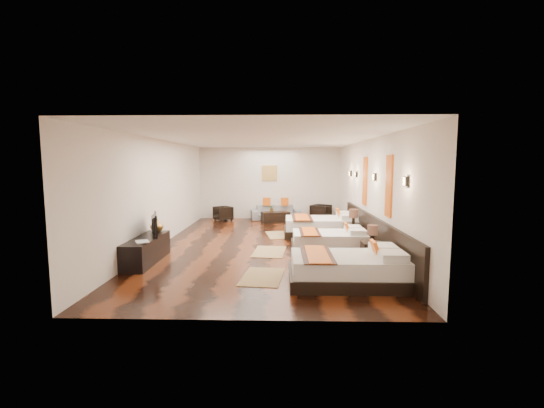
{
  "coord_description": "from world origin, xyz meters",
  "views": [
    {
      "loc": [
        0.48,
        -9.59,
        2.17
      ],
      "look_at": [
        0.22,
        0.02,
        1.1
      ],
      "focal_mm": 24.06,
      "sensor_mm": 36.0,
      "label": 1
    }
  ],
  "objects_px": {
    "nightstand_a": "(372,250)",
    "tv": "(152,225)",
    "bed_mid": "(330,241)",
    "armchair_right": "(321,212)",
    "table_plant": "(272,208)",
    "sofa": "(276,212)",
    "book": "(136,242)",
    "figurine": "(157,225)",
    "bed_near": "(349,269)",
    "nightstand_b": "(353,231)",
    "tv_console": "(147,250)",
    "armchair_left": "(223,213)",
    "bed_far": "(322,226)",
    "coffee_table": "(275,217)"
  },
  "relations": [
    {
      "from": "nightstand_a",
      "to": "armchair_left",
      "type": "relative_size",
      "value": 1.4
    },
    {
      "from": "sofa",
      "to": "armchair_right",
      "type": "distance_m",
      "value": 1.75
    },
    {
      "from": "bed_mid",
      "to": "armchair_right",
      "type": "relative_size",
      "value": 2.78
    },
    {
      "from": "sofa",
      "to": "armchair_left",
      "type": "relative_size",
      "value": 3.12
    },
    {
      "from": "book",
      "to": "figurine",
      "type": "bearing_deg",
      "value": 90.0
    },
    {
      "from": "bed_mid",
      "to": "bed_far",
      "type": "xyz_separation_m",
      "value": [
        0.0,
        1.85,
        0.05
      ]
    },
    {
      "from": "book",
      "to": "bed_mid",
      "type": "bearing_deg",
      "value": 22.82
    },
    {
      "from": "book",
      "to": "sofa",
      "type": "height_order",
      "value": "book"
    },
    {
      "from": "bed_mid",
      "to": "bed_far",
      "type": "bearing_deg",
      "value": 89.86
    },
    {
      "from": "bed_mid",
      "to": "armchair_right",
      "type": "xyz_separation_m",
      "value": [
        0.31,
        4.95,
        0.06
      ]
    },
    {
      "from": "bed_near",
      "to": "tv",
      "type": "xyz_separation_m",
      "value": [
        -4.15,
        1.56,
        0.53
      ]
    },
    {
      "from": "armchair_right",
      "to": "coffee_table",
      "type": "xyz_separation_m",
      "value": [
        -1.75,
        -0.63,
        -0.1
      ]
    },
    {
      "from": "figurine",
      "to": "table_plant",
      "type": "height_order",
      "value": "figurine"
    },
    {
      "from": "sofa",
      "to": "armchair_left",
      "type": "distance_m",
      "value": 2.04
    },
    {
      "from": "coffee_table",
      "to": "armchair_left",
      "type": "bearing_deg",
      "value": 168.95
    },
    {
      "from": "bed_far",
      "to": "table_plant",
      "type": "xyz_separation_m",
      "value": [
        -1.57,
        2.53,
        0.25
      ]
    },
    {
      "from": "bed_far",
      "to": "nightstand_a",
      "type": "relative_size",
      "value": 2.6
    },
    {
      "from": "armchair_right",
      "to": "coffee_table",
      "type": "height_order",
      "value": "armchair_right"
    },
    {
      "from": "bed_far",
      "to": "tv_console",
      "type": "bearing_deg",
      "value": -144.04
    },
    {
      "from": "bed_mid",
      "to": "tv_console",
      "type": "height_order",
      "value": "bed_mid"
    },
    {
      "from": "bed_mid",
      "to": "table_plant",
      "type": "distance_m",
      "value": 4.66
    },
    {
      "from": "nightstand_a",
      "to": "armchair_left",
      "type": "height_order",
      "value": "nightstand_a"
    },
    {
      "from": "bed_mid",
      "to": "coffee_table",
      "type": "height_order",
      "value": "bed_mid"
    },
    {
      "from": "tv",
      "to": "armchair_left",
      "type": "distance_m",
      "value": 5.75
    },
    {
      "from": "book",
      "to": "armchair_left",
      "type": "xyz_separation_m",
      "value": [
        0.74,
        6.48,
        -0.29
      ]
    },
    {
      "from": "bed_near",
      "to": "armchair_left",
      "type": "distance_m",
      "value": 8.02
    },
    {
      "from": "bed_mid",
      "to": "figurine",
      "type": "relative_size",
      "value": 5.89
    },
    {
      "from": "sofa",
      "to": "coffee_table",
      "type": "bearing_deg",
      "value": -99.46
    },
    {
      "from": "bed_near",
      "to": "book",
      "type": "bearing_deg",
      "value": 169.74
    },
    {
      "from": "bed_mid",
      "to": "nightstand_b",
      "type": "height_order",
      "value": "nightstand_b"
    },
    {
      "from": "bed_mid",
      "to": "bed_far",
      "type": "height_order",
      "value": "bed_far"
    },
    {
      "from": "sofa",
      "to": "tv",
      "type": "bearing_deg",
      "value": -123.61
    },
    {
      "from": "book",
      "to": "bed_near",
      "type": "bearing_deg",
      "value": -10.26
    },
    {
      "from": "bed_near",
      "to": "nightstand_a",
      "type": "bearing_deg",
      "value": 60.58
    },
    {
      "from": "bed_mid",
      "to": "tv",
      "type": "distance_m",
      "value": 4.29
    },
    {
      "from": "bed_mid",
      "to": "nightstand_a",
      "type": "xyz_separation_m",
      "value": [
        0.75,
        -1.2,
        0.06
      ]
    },
    {
      "from": "nightstand_b",
      "to": "book",
      "type": "height_order",
      "value": "nightstand_b"
    },
    {
      "from": "book",
      "to": "bed_far",
      "type": "bearing_deg",
      "value": 40.72
    },
    {
      "from": "nightstand_b",
      "to": "tv_console",
      "type": "height_order",
      "value": "nightstand_b"
    },
    {
      "from": "bed_far",
      "to": "coffee_table",
      "type": "bearing_deg",
      "value": 120.35
    },
    {
      "from": "bed_near",
      "to": "bed_mid",
      "type": "height_order",
      "value": "bed_near"
    },
    {
      "from": "bed_mid",
      "to": "sofa",
      "type": "height_order",
      "value": "bed_mid"
    },
    {
      "from": "armchair_left",
      "to": "armchair_right",
      "type": "relative_size",
      "value": 0.91
    },
    {
      "from": "bed_near",
      "to": "coffee_table",
      "type": "height_order",
      "value": "bed_near"
    },
    {
      "from": "bed_near",
      "to": "bed_far",
      "type": "bearing_deg",
      "value": 89.98
    },
    {
      "from": "nightstand_a",
      "to": "tv",
      "type": "height_order",
      "value": "tv"
    },
    {
      "from": "bed_mid",
      "to": "table_plant",
      "type": "xyz_separation_m",
      "value": [
        -1.57,
        4.38,
        0.29
      ]
    },
    {
      "from": "bed_near",
      "to": "table_plant",
      "type": "bearing_deg",
      "value": 102.83
    },
    {
      "from": "nightstand_a",
      "to": "armchair_right",
      "type": "xyz_separation_m",
      "value": [
        -0.44,
        6.15,
        0.01
      ]
    },
    {
      "from": "nightstand_b",
      "to": "armchair_left",
      "type": "bearing_deg",
      "value": 137.9
    }
  ]
}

